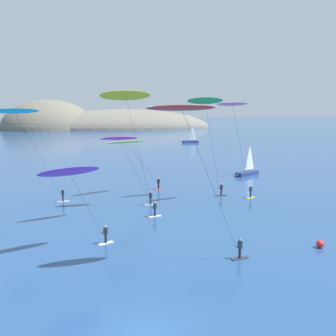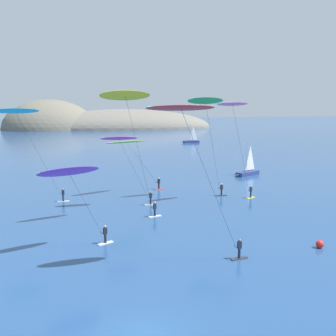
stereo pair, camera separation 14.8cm
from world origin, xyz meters
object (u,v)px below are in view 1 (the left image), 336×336
at_px(marker_buoy, 320,244).
at_px(kitesurfer_pink, 234,114).
at_px(sailboat_near, 246,172).
at_px(kitesurfer_red, 187,120).
at_px(kitesurfer_magenta, 122,145).
at_px(sailboat_far, 190,141).
at_px(kitesurfer_green, 207,109).
at_px(kitesurfer_cyan, 19,117).
at_px(kitesurfer_yellow, 128,104).
at_px(kitesurfer_lime, 129,146).
at_px(kitesurfer_purple, 72,176).

bearing_deg(marker_buoy, kitesurfer_pink, 95.19).
bearing_deg(sailboat_near, kitesurfer_red, -117.50).
height_order(kitesurfer_red, kitesurfer_magenta, kitesurfer_red).
height_order(sailboat_near, sailboat_far, same).
bearing_deg(kitesurfer_green, kitesurfer_red, -109.49).
xyz_separation_m(kitesurfer_red, kitesurfer_cyan, (-15.31, 23.01, -0.56)).
bearing_deg(kitesurfer_red, kitesurfer_green, 70.51).
height_order(kitesurfer_red, kitesurfer_yellow, kitesurfer_yellow).
xyz_separation_m(kitesurfer_red, kitesurfer_pink, (10.86, 20.03, -0.25)).
distance_m(sailboat_near, sailboat_far, 57.22).
bearing_deg(kitesurfer_cyan, kitesurfer_lime, 15.12).
relative_size(kitesurfer_yellow, marker_buoy, 19.80).
bearing_deg(kitesurfer_cyan, kitesurfer_yellow, -38.38).
bearing_deg(sailboat_far, kitesurfer_yellow, -108.03).
relative_size(kitesurfer_pink, kitesurfer_yellow, 0.91).
bearing_deg(kitesurfer_red, kitesurfer_cyan, 123.64).
xyz_separation_m(kitesurfer_lime, kitesurfer_purple, (-6.89, -21.44, -0.22)).
bearing_deg(sailboat_near, kitesurfer_lime, -153.42).
height_order(kitesurfer_purple, marker_buoy, kitesurfer_purple).
distance_m(sailboat_near, marker_buoy, 36.08).
relative_size(sailboat_far, kitesurfer_yellow, 0.43).
bearing_deg(kitesurfer_green, kitesurfer_lime, 157.50).
bearing_deg(marker_buoy, kitesurfer_lime, 119.84).
bearing_deg(sailboat_near, marker_buoy, -100.99).
relative_size(kitesurfer_red, kitesurfer_purple, 1.68).
relative_size(sailboat_far, kitesurfer_green, 0.45).
xyz_separation_m(kitesurfer_purple, kitesurfer_yellow, (5.55, 8.09, 5.93)).
height_order(sailboat_near, kitesurfer_pink, kitesurfer_pink).
bearing_deg(kitesurfer_green, kitesurfer_pink, -42.56).
distance_m(sailboat_far, kitesurfer_yellow, 86.01).
relative_size(sailboat_near, kitesurfer_green, 0.43).
height_order(kitesurfer_magenta, kitesurfer_pink, kitesurfer_pink).
height_order(kitesurfer_red, kitesurfer_purple, kitesurfer_red).
height_order(kitesurfer_red, marker_buoy, kitesurfer_red).
height_order(kitesurfer_purple, kitesurfer_yellow, kitesurfer_yellow).
height_order(sailboat_far, kitesurfer_magenta, kitesurfer_magenta).
height_order(sailboat_near, kitesurfer_green, kitesurfer_green).
distance_m(kitesurfer_lime, kitesurfer_purple, 22.52).
xyz_separation_m(sailboat_far, kitesurfer_cyan, (-38.61, -71.32, 10.14)).
relative_size(kitesurfer_lime, marker_buoy, 12.29).
relative_size(kitesurfer_green, kitesurfer_magenta, 1.53).
bearing_deg(kitesurfer_cyan, sailboat_near, 22.31).
bearing_deg(kitesurfer_green, sailboat_far, 77.97).
bearing_deg(kitesurfer_purple, kitesurfer_yellow, 55.55).
xyz_separation_m(sailboat_near, kitesurfer_yellow, (-22.47, -23.93, 11.77)).
xyz_separation_m(sailboat_near, marker_buoy, (-6.88, -35.42, -0.29)).
distance_m(kitesurfer_purple, kitesurfer_cyan, 19.47).
xyz_separation_m(sailboat_far, kitesurfer_magenta, (-26.53, -74.78, 6.96)).
bearing_deg(kitesurfer_purple, kitesurfer_cyan, 110.61).
height_order(kitesurfer_magenta, kitesurfer_cyan, kitesurfer_cyan).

